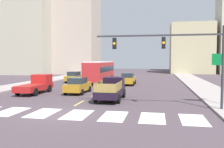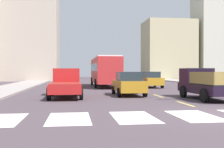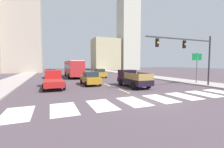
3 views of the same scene
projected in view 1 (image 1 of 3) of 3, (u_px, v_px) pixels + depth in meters
ground_plane at (60, 114)px, 16.15m from camera, size 160.00×160.00×0.00m
sidewalk_right at (203, 87)px, 31.50m from camera, size 3.95×110.00×0.15m
sidewalk_left at (31, 83)px, 36.08m from camera, size 3.95×110.00×0.15m
crosswalk_stripe_2 at (11, 112)px, 16.83m from camera, size 1.56×2.97×0.01m
crosswalk_stripe_3 at (43, 113)px, 16.37m from camera, size 1.56×2.97×0.01m
crosswalk_stripe_4 at (77, 115)px, 15.92m from camera, size 1.56×2.97×0.01m
crosswalk_stripe_5 at (114, 116)px, 15.46m from camera, size 1.56×2.97×0.01m
crosswalk_stripe_6 at (152, 118)px, 15.00m from camera, size 1.56×2.97×0.01m
crosswalk_stripe_7 at (193, 120)px, 14.55m from camera, size 1.56×2.97×0.01m
lane_dash_0 at (79, 103)px, 20.07m from camera, size 0.16×2.40×0.01m
lane_dash_1 at (95, 95)px, 24.97m from camera, size 0.16×2.40×0.01m
lane_dash_2 at (105, 89)px, 29.87m from camera, size 0.16×2.40×0.01m
lane_dash_3 at (112, 85)px, 34.78m from camera, size 0.16×2.40×0.01m
lane_dash_4 at (118, 82)px, 39.68m from camera, size 0.16×2.40×0.01m
lane_dash_5 at (122, 79)px, 44.58m from camera, size 0.16×2.40×0.01m
lane_dash_6 at (126, 77)px, 49.48m from camera, size 0.16×2.40×0.01m
lane_dash_7 at (129, 76)px, 54.39m from camera, size 0.16×2.40×0.01m
pickup_stakebed at (112, 89)px, 22.00m from camera, size 2.18×5.20×1.96m
pickup_dark at (37, 85)px, 26.09m from camera, size 2.18×5.20×1.96m
city_bus at (100, 70)px, 37.67m from camera, size 2.72×10.80×3.32m
sedan_near_right at (128, 79)px, 34.58m from camera, size 2.02×4.40×1.72m
sedan_near_left at (78, 85)px, 25.94m from camera, size 2.02×4.40×1.72m
sedan_far at (74, 77)px, 38.60m from camera, size 2.02×4.40×1.72m
traffic_signal_gantry at (180, 52)px, 17.34m from camera, size 9.17×0.27×6.00m
direction_sign_green at (223, 67)px, 18.81m from camera, size 1.70×0.12×4.20m
tower_tall_centre at (74, 7)px, 61.98m from camera, size 11.97×9.80×34.29m
block_mid_left at (191, 49)px, 63.15m from camera, size 10.69×8.36×12.98m
block_mid_right at (32, 21)px, 60.02m from camera, size 11.12×10.84×26.55m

